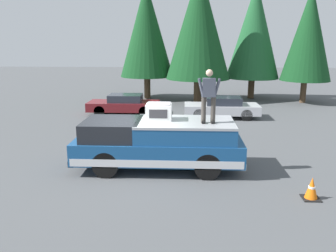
% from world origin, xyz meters
% --- Properties ---
extents(ground_plane, '(90.00, 90.00, 0.00)m').
position_xyz_m(ground_plane, '(0.00, 0.00, 0.00)').
color(ground_plane, '#4C4F51').
extents(pickup_truck, '(2.01, 5.54, 1.65)m').
position_xyz_m(pickup_truck, '(0.14, -0.71, 0.87)').
color(pickup_truck, navy).
rests_on(pickup_truck, ground).
extents(compressor_unit, '(0.65, 0.84, 0.56)m').
position_xyz_m(compressor_unit, '(0.28, -0.72, 1.93)').
color(compressor_unit, silver).
rests_on(compressor_unit, pickup_truck).
extents(person_on_truck_bed, '(0.29, 0.72, 1.69)m').
position_xyz_m(person_on_truck_bed, '(-0.10, -2.32, 2.55)').
color(person_on_truck_bed, '#423D38').
rests_on(person_on_truck_bed, pickup_truck).
extents(parked_car_silver, '(1.64, 4.10, 1.16)m').
position_xyz_m(parked_car_silver, '(8.23, -3.62, 0.58)').
color(parked_car_silver, silver).
rests_on(parked_car_silver, ground).
extents(parked_car_maroon, '(1.64, 4.10, 1.16)m').
position_xyz_m(parked_car_maroon, '(8.87, 1.95, 0.58)').
color(parked_car_maroon, maroon).
rests_on(parked_car_maroon, ground).
extents(traffic_cone, '(0.47, 0.47, 0.62)m').
position_xyz_m(traffic_cone, '(-1.99, -5.04, 0.29)').
color(traffic_cone, black).
rests_on(traffic_cone, ground).
extents(conifer_far_left, '(3.31, 3.31, 7.67)m').
position_xyz_m(conifer_far_left, '(13.37, -9.69, 4.58)').
color(conifer_far_left, '#4C3826').
rests_on(conifer_far_left, ground).
extents(conifer_left, '(3.80, 3.80, 8.25)m').
position_xyz_m(conifer_left, '(15.11, -6.45, 4.86)').
color(conifer_left, '#4C3826').
rests_on(conifer_left, ground).
extents(conifer_center_left, '(4.36, 4.36, 8.87)m').
position_xyz_m(conifer_center_left, '(13.27, -2.43, 5.23)').
color(conifer_center_left, '#4C3826').
rests_on(conifer_center_left, ground).
extents(conifer_center_right, '(3.84, 3.84, 8.23)m').
position_xyz_m(conifer_center_right, '(14.68, 1.23, 4.91)').
color(conifer_center_right, '#4C3826').
rests_on(conifer_center_right, ground).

